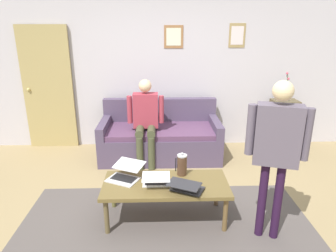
{
  "coord_description": "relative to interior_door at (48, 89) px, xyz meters",
  "views": [
    {
      "loc": [
        0.15,
        2.95,
        2.04
      ],
      "look_at": [
        0.03,
        -0.75,
        0.8
      ],
      "focal_mm": 32.4,
      "sensor_mm": 36.0,
      "label": 1
    }
  ],
  "objects": [
    {
      "name": "laptop_left",
      "position": [
        -1.81,
        2.2,
        -0.54
      ],
      "size": [
        0.29,
        0.34,
        0.13
      ],
      "color": "silver",
      "rests_on": "coffee_table"
    },
    {
      "name": "person_standing",
      "position": [
        -2.93,
        2.51,
        -0.01
      ],
      "size": [
        0.56,
        0.29,
        1.59
      ],
      "color": "#26112E",
      "rests_on": "ground_plane"
    },
    {
      "name": "french_press",
      "position": [
        -2.1,
        2.0,
        -0.47
      ],
      "size": [
        0.13,
        0.11,
        0.27
      ],
      "color": "#4C3323",
      "rests_on": "coffee_table"
    },
    {
      "name": "person_seated",
      "position": [
        -1.65,
        0.71,
        -0.3
      ],
      "size": [
        0.55,
        0.51,
        1.28
      ],
      "color": "#44472E",
      "rests_on": "ground_plane"
    },
    {
      "name": "couch",
      "position": [
        -1.87,
        0.48,
        -0.72
      ],
      "size": [
        1.87,
        0.89,
        0.88
      ],
      "color": "#4D4059",
      "rests_on": "ground_plane"
    },
    {
      "name": "laptop_center",
      "position": [
        -2.12,
        2.36,
        -0.55
      ],
      "size": [
        0.42,
        0.41,
        0.11
      ],
      "color": "#28282D",
      "rests_on": "coffee_table"
    },
    {
      "name": "interior_door",
      "position": [
        0.0,
        0.0,
        0.0
      ],
      "size": [
        0.82,
        0.09,
        2.05
      ],
      "color": "tan",
      "rests_on": "ground_plane"
    },
    {
      "name": "flower_vase",
      "position": [
        -3.96,
        0.21,
        -0.03
      ],
      "size": [
        0.1,
        0.09,
        0.47
      ],
      "color": "gray",
      "rests_on": "side_shelf"
    },
    {
      "name": "coffee_table",
      "position": [
        -1.91,
        2.19,
        -0.63
      ],
      "size": [
        1.34,
        0.6,
        0.44
      ],
      "color": "brown",
      "rests_on": "ground_plane"
    },
    {
      "name": "laptop_right",
      "position": [
        -1.47,
        2.06,
        -0.54
      ],
      "size": [
        0.45,
        0.47,
        0.15
      ],
      "color": "silver",
      "rests_on": "coffee_table"
    },
    {
      "name": "area_rug",
      "position": [
        -1.91,
        2.29,
        -1.02
      ],
      "size": [
        3.13,
        1.53,
        0.01
      ],
      "primitive_type": "cube",
      "color": "#524B48",
      "rests_on": "ground_plane"
    },
    {
      "name": "back_wall",
      "position": [
        -2.0,
        -0.09,
        0.33
      ],
      "size": [
        7.04,
        0.11,
        2.7
      ],
      "color": "silver",
      "rests_on": "ground_plane"
    },
    {
      "name": "ground_plane",
      "position": [
        -2.0,
        2.11,
        -1.02
      ],
      "size": [
        7.68,
        7.68,
        0.0
      ],
      "primitive_type": "plane",
      "color": "#968058"
    },
    {
      "name": "side_shelf",
      "position": [
        -3.96,
        0.21,
        -0.6
      ],
      "size": [
        0.42,
        0.32,
        0.85
      ],
      "color": "brown",
      "rests_on": "ground_plane"
    }
  ]
}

